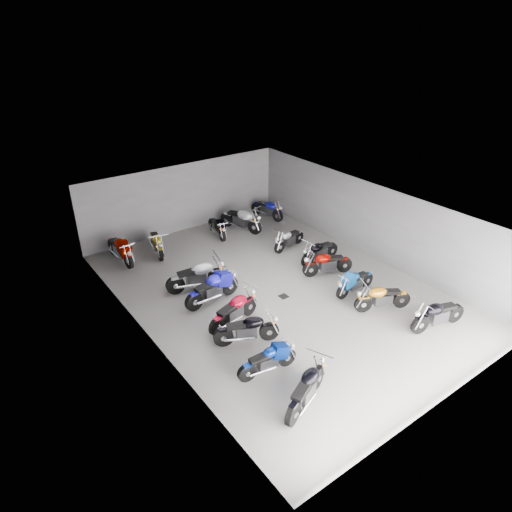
# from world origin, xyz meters

# --- Properties ---
(ground) EXTENTS (14.00, 14.00, 0.00)m
(ground) POSITION_xyz_m (0.00, 0.00, 0.00)
(ground) COLOR gray
(ground) RESTS_ON ground
(wall_back) EXTENTS (10.00, 0.10, 3.20)m
(wall_back) POSITION_xyz_m (0.00, 7.00, 1.60)
(wall_back) COLOR gray
(wall_back) RESTS_ON ground
(wall_left) EXTENTS (0.10, 14.00, 3.20)m
(wall_left) POSITION_xyz_m (-5.00, 0.00, 1.60)
(wall_left) COLOR gray
(wall_left) RESTS_ON ground
(wall_right) EXTENTS (0.10, 14.00, 3.20)m
(wall_right) POSITION_xyz_m (5.00, 0.00, 1.60)
(wall_right) COLOR gray
(wall_right) RESTS_ON ground
(ceiling) EXTENTS (10.00, 14.00, 0.04)m
(ceiling) POSITION_xyz_m (0.00, 0.00, 3.22)
(ceiling) COLOR black
(ceiling) RESTS_ON wall_back
(drain_grate) EXTENTS (0.32, 0.32, 0.01)m
(drain_grate) POSITION_xyz_m (0.00, -0.50, 0.01)
(drain_grate) COLOR black
(drain_grate) RESTS_ON ground
(motorcycle_left_a) EXTENTS (2.03, 0.98, 0.94)m
(motorcycle_left_a) POSITION_xyz_m (-2.84, -4.91, 0.52)
(motorcycle_left_a) COLOR black
(motorcycle_left_a) RESTS_ON ground
(motorcycle_left_b) EXTENTS (1.90, 0.43, 0.84)m
(motorcycle_left_b) POSITION_xyz_m (-2.92, -3.37, 0.46)
(motorcycle_left_b) COLOR black
(motorcycle_left_b) RESTS_ON ground
(motorcycle_left_c) EXTENTS (1.97, 1.00, 0.92)m
(motorcycle_left_c) POSITION_xyz_m (-2.61, -1.90, 0.50)
(motorcycle_left_c) COLOR black
(motorcycle_left_c) RESTS_ON ground
(motorcycle_left_d) EXTENTS (2.15, 0.65, 0.96)m
(motorcycle_left_d) POSITION_xyz_m (-2.39, -0.83, 0.52)
(motorcycle_left_d) COLOR black
(motorcycle_left_d) RESTS_ON ground
(motorcycle_left_e) EXTENTS (2.28, 0.50, 1.00)m
(motorcycle_left_e) POSITION_xyz_m (-2.26, 0.75, 0.55)
(motorcycle_left_e) COLOR black
(motorcycle_left_e) RESTS_ON ground
(motorcycle_left_f) EXTENTS (2.29, 0.71, 1.02)m
(motorcycle_left_f) POSITION_xyz_m (-2.29, 1.83, 0.56)
(motorcycle_left_f) COLOR black
(motorcycle_left_f) RESTS_ON ground
(motorcycle_right_a) EXTENTS (2.14, 0.61, 0.95)m
(motorcycle_right_a) POSITION_xyz_m (2.88, -4.92, 0.52)
(motorcycle_right_a) COLOR black
(motorcycle_right_a) RESTS_ON ground
(motorcycle_right_b) EXTENTS (1.94, 0.97, 0.91)m
(motorcycle_right_b) POSITION_xyz_m (2.23, -3.15, 0.50)
(motorcycle_right_b) COLOR black
(motorcycle_right_b) RESTS_ON ground
(motorcycle_right_c) EXTENTS (1.92, 0.39, 0.84)m
(motorcycle_right_c) POSITION_xyz_m (2.28, -1.83, 0.46)
(motorcycle_right_c) COLOR black
(motorcycle_right_c) RESTS_ON ground
(motorcycle_right_d) EXTENTS (2.00, 0.86, 0.92)m
(motorcycle_right_d) POSITION_xyz_m (2.42, -0.22, 0.50)
(motorcycle_right_d) COLOR black
(motorcycle_right_d) RESTS_ON ground
(motorcycle_right_e) EXTENTS (2.06, 0.43, 0.90)m
(motorcycle_right_e) POSITION_xyz_m (2.88, 0.71, 0.49)
(motorcycle_right_e) COLOR black
(motorcycle_right_e) RESTS_ON ground
(motorcycle_right_f) EXTENTS (1.89, 0.54, 0.84)m
(motorcycle_right_f) POSITION_xyz_m (2.68, 2.46, 0.46)
(motorcycle_right_f) COLOR black
(motorcycle_right_f) RESTS_ON ground
(motorcycle_back_a) EXTENTS (0.47, 2.29, 1.01)m
(motorcycle_back_a) POSITION_xyz_m (-3.79, 5.65, 0.55)
(motorcycle_back_a) COLOR black
(motorcycle_back_a) RESTS_ON ground
(motorcycle_back_b) EXTENTS (0.66, 2.09, 0.93)m
(motorcycle_back_b) POSITION_xyz_m (-2.25, 5.42, 0.51)
(motorcycle_back_b) COLOR black
(motorcycle_back_b) RESTS_ON ground
(motorcycle_back_d) EXTENTS (0.50, 1.91, 0.84)m
(motorcycle_back_d) POSITION_xyz_m (0.80, 5.42, 0.46)
(motorcycle_back_d) COLOR black
(motorcycle_back_d) RESTS_ON ground
(motorcycle_back_e) EXTENTS (0.93, 2.27, 1.04)m
(motorcycle_back_e) POSITION_xyz_m (2.07, 5.28, 0.57)
(motorcycle_back_e) COLOR black
(motorcycle_back_e) RESTS_ON ground
(motorcycle_back_f) EXTENTS (0.55, 2.06, 0.91)m
(motorcycle_back_f) POSITION_xyz_m (4.01, 5.75, 0.50)
(motorcycle_back_f) COLOR black
(motorcycle_back_f) RESTS_ON ground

